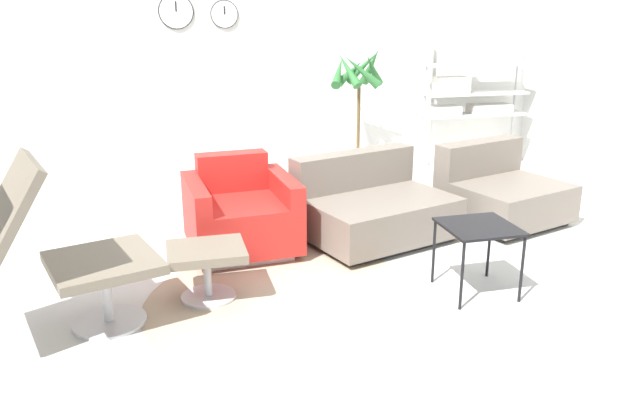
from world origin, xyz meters
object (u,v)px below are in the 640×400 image
(lounge_chair, at_px, (24,225))
(couch_second, at_px, (500,194))
(armchair_red, at_px, (241,216))
(side_table, at_px, (479,232))
(potted_plant, at_px, (358,122))
(shelf_unit, at_px, (467,90))
(ottoman, at_px, (207,260))
(couch_low, at_px, (373,209))

(lounge_chair, height_order, couch_second, lounge_chair)
(armchair_red, relative_size, side_table, 1.83)
(potted_plant, bearing_deg, couch_second, -61.84)
(potted_plant, distance_m, shelf_unit, 1.44)
(ottoman, bearing_deg, potted_plant, 53.93)
(ottoman, distance_m, potted_plant, 3.13)
(couch_low, height_order, side_table, couch_low)
(armchair_red, relative_size, couch_low, 0.64)
(ottoman, relative_size, couch_low, 0.36)
(couch_low, bearing_deg, lounge_chair, 7.24)
(armchair_red, distance_m, side_table, 1.84)
(ottoman, bearing_deg, shelf_unit, 40.63)
(couch_low, distance_m, potted_plant, 1.80)
(armchair_red, distance_m, potted_plant, 2.30)
(couch_low, xyz_separation_m, shelf_unit, (1.80, 1.95, 0.68))
(couch_low, distance_m, side_table, 1.22)
(lounge_chair, height_order, potted_plant, potted_plant)
(ottoman, height_order, shelf_unit, shelf_unit)
(ottoman, bearing_deg, lounge_chair, -162.18)
(potted_plant, bearing_deg, ottoman, -126.07)
(lounge_chair, height_order, couch_low, lounge_chair)
(ottoman, relative_size, couch_second, 0.43)
(ottoman, relative_size, armchair_red, 0.57)
(couch_low, height_order, potted_plant, potted_plant)
(couch_second, bearing_deg, couch_low, -11.86)
(side_table, bearing_deg, potted_plant, 88.36)
(lounge_chair, relative_size, couch_low, 0.90)
(armchair_red, relative_size, couch_second, 0.76)
(lounge_chair, xyz_separation_m, couch_second, (3.65, 1.26, -0.46))
(lounge_chair, relative_size, potted_plant, 0.85)
(armchair_red, bearing_deg, couch_second, 178.61)
(side_table, bearing_deg, lounge_chair, 179.24)
(couch_second, relative_size, shelf_unit, 0.70)
(ottoman, relative_size, shelf_unit, 0.31)
(armchair_red, height_order, shelf_unit, shelf_unit)
(ottoman, height_order, couch_low, couch_low)
(ottoman, height_order, couch_second, couch_second)
(lounge_chair, bearing_deg, potted_plant, 117.32)
(couch_second, height_order, potted_plant, potted_plant)
(side_table, bearing_deg, shelf_unit, 64.66)
(armchair_red, height_order, couch_second, armchair_red)
(armchair_red, bearing_deg, ottoman, 63.23)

